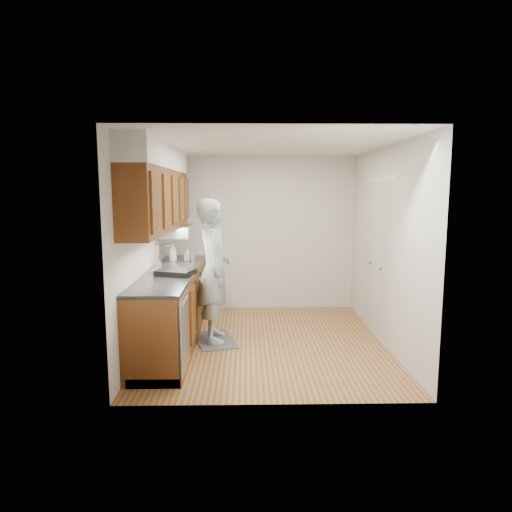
{
  "coord_description": "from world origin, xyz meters",
  "views": [
    {
      "loc": [
        -0.25,
        -5.69,
        1.94
      ],
      "look_at": [
        -0.13,
        0.25,
        1.09
      ],
      "focal_mm": 32.0,
      "sensor_mm": 36.0,
      "label": 1
    }
  ],
  "objects_px": {
    "person": "(214,261)",
    "soap_bottle_b": "(188,255)",
    "steel_can": "(193,257)",
    "dish_rack": "(176,272)",
    "soap_bottle_a": "(173,252)"
  },
  "relations": [
    {
      "from": "person",
      "to": "steel_can",
      "type": "relative_size",
      "value": 15.33
    },
    {
      "from": "person",
      "to": "dish_rack",
      "type": "xyz_separation_m",
      "value": [
        -0.43,
        -0.36,
        -0.08
      ]
    },
    {
      "from": "soap_bottle_b",
      "to": "steel_can",
      "type": "height_order",
      "value": "soap_bottle_b"
    },
    {
      "from": "soap_bottle_a",
      "to": "dish_rack",
      "type": "relative_size",
      "value": 0.67
    },
    {
      "from": "person",
      "to": "soap_bottle_a",
      "type": "distance_m",
      "value": 0.92
    },
    {
      "from": "soap_bottle_b",
      "to": "soap_bottle_a",
      "type": "bearing_deg",
      "value": -152.9
    },
    {
      "from": "steel_can",
      "to": "soap_bottle_b",
      "type": "bearing_deg",
      "value": 144.64
    },
    {
      "from": "person",
      "to": "dish_rack",
      "type": "distance_m",
      "value": 0.56
    },
    {
      "from": "steel_can",
      "to": "dish_rack",
      "type": "bearing_deg",
      "value": -93.96
    },
    {
      "from": "person",
      "to": "soap_bottle_b",
      "type": "bearing_deg",
      "value": 23.76
    },
    {
      "from": "dish_rack",
      "to": "soap_bottle_b",
      "type": "bearing_deg",
      "value": 107.79
    },
    {
      "from": "person",
      "to": "soap_bottle_b",
      "type": "height_order",
      "value": "person"
    },
    {
      "from": "soap_bottle_a",
      "to": "steel_can",
      "type": "height_order",
      "value": "soap_bottle_a"
    },
    {
      "from": "soap_bottle_a",
      "to": "soap_bottle_b",
      "type": "bearing_deg",
      "value": 27.1
    },
    {
      "from": "steel_can",
      "to": "dish_rack",
      "type": "relative_size",
      "value": 0.33
    }
  ]
}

